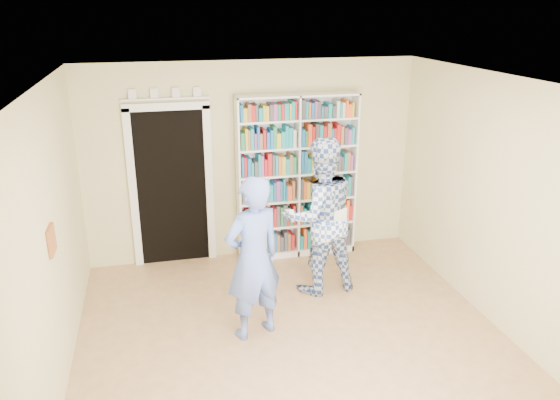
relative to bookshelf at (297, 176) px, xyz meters
name	(u,v)px	position (x,y,z in m)	size (l,w,h in m)	color
floor	(300,353)	(-0.59, -2.34, -1.14)	(5.00, 5.00, 0.00)	#986F49
ceiling	(303,86)	(-0.59, -2.34, 1.56)	(5.00, 5.00, 0.00)	white
wall_back	(252,161)	(-0.59, 0.16, 0.21)	(4.50, 4.50, 0.00)	beige
wall_left	(46,255)	(-2.84, -2.34, 0.21)	(5.00, 5.00, 0.00)	beige
wall_right	(512,212)	(1.66, -2.34, 0.21)	(5.00, 5.00, 0.00)	beige
bookshelf	(297,176)	(0.00, 0.00, 0.00)	(1.65, 0.31, 2.26)	white
doorway	(171,179)	(-1.69, 0.13, 0.04)	(1.10, 0.08, 2.43)	black
wall_art	(52,240)	(-2.82, -2.14, 0.26)	(0.03, 0.25, 0.25)	brown
man_blue	(253,259)	(-0.97, -1.88, -0.26)	(0.65, 0.43, 1.78)	#5A75C8
man_plaid	(320,216)	(0.00, -1.08, -0.18)	(0.94, 0.73, 1.93)	#315095
paper_sheet	(340,221)	(0.17, -1.34, -0.16)	(0.21, 0.01, 0.29)	white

